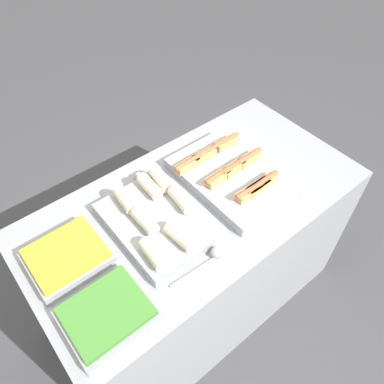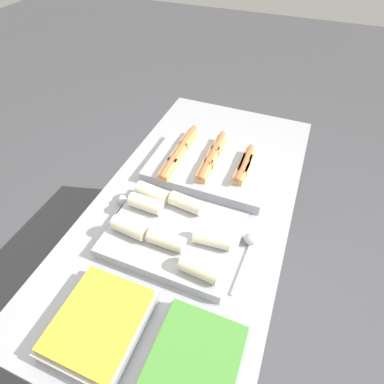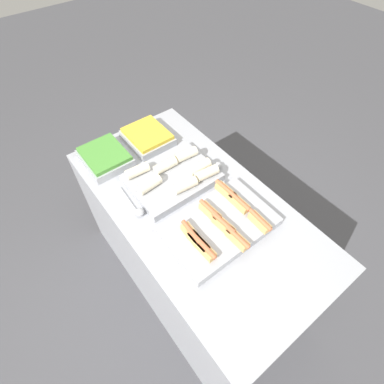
{
  "view_description": "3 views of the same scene",
  "coord_description": "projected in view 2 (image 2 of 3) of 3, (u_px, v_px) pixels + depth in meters",
  "views": [
    {
      "loc": [
        -0.7,
        -0.84,
        2.2
      ],
      "look_at": [
        -0.02,
        0.0,
        0.99
      ],
      "focal_mm": 35.0,
      "sensor_mm": 36.0,
      "label": 1
    },
    {
      "loc": [
        -0.8,
        -0.3,
        1.87
      ],
      "look_at": [
        -0.02,
        0.0,
        0.99
      ],
      "focal_mm": 28.0,
      "sensor_mm": 36.0,
      "label": 2
    },
    {
      "loc": [
        0.76,
        -0.6,
        2.22
      ],
      "look_at": [
        -0.02,
        0.0,
        0.99
      ],
      "focal_mm": 28.0,
      "sensor_mm": 36.0,
      "label": 3
    }
  ],
  "objects": [
    {
      "name": "serving_spoon_far",
      "position": [
        121.0,
        204.0,
        1.24
      ],
      "size": [
        0.24,
        0.05,
        0.05
      ],
      "color": "#B2B5BA",
      "rests_on": "counter"
    },
    {
      "name": "ground_plane",
      "position": [
        193.0,
        295.0,
        1.94
      ],
      "size": [
        12.0,
        12.0,
        0.0
      ],
      "primitive_type": "plane",
      "color": "#4C4C51"
    },
    {
      "name": "counter",
      "position": [
        194.0,
        258.0,
        1.61
      ],
      "size": [
        1.57,
        0.81,
        0.91
      ],
      "color": "#A8AAB2",
      "rests_on": "ground_plane"
    },
    {
      "name": "tray_hotdogs",
      "position": [
        210.0,
        166.0,
        1.38
      ],
      "size": [
        0.4,
        0.55,
        0.1
      ],
      "color": "#A8AAB2",
      "rests_on": "counter"
    },
    {
      "name": "tray_side_front",
      "position": [
        194.0,
        364.0,
        0.82
      ],
      "size": [
        0.3,
        0.25,
        0.07
      ],
      "color": "#A8AAB2",
      "rests_on": "counter"
    },
    {
      "name": "serving_spoon_near",
      "position": [
        249.0,
        243.0,
        1.11
      ],
      "size": [
        0.25,
        0.05,
        0.05
      ],
      "color": "#B2B5BA",
      "rests_on": "counter"
    },
    {
      "name": "tray_side_back",
      "position": [
        100.0,
        323.0,
        0.89
      ],
      "size": [
        0.3,
        0.25,
        0.07
      ],
      "color": "#A8AAB2",
      "rests_on": "counter"
    },
    {
      "name": "tray_wraps",
      "position": [
        173.0,
        232.0,
        1.12
      ],
      "size": [
        0.36,
        0.48,
        0.11
      ],
      "color": "#A8AAB2",
      "rests_on": "counter"
    }
  ]
}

